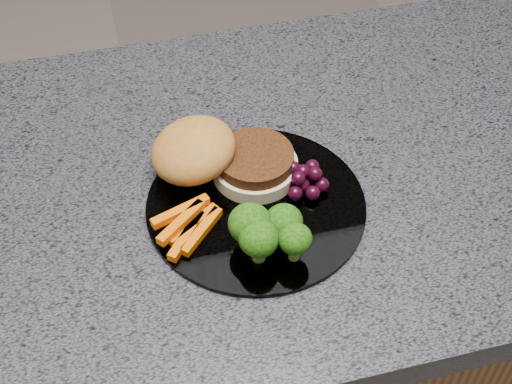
% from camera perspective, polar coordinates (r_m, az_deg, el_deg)
% --- Properties ---
extents(island_cabinet, '(1.20, 0.60, 0.86)m').
position_cam_1_polar(island_cabinet, '(1.26, -4.99, -14.23)').
color(island_cabinet, brown).
rests_on(island_cabinet, ground).
extents(countertop, '(1.20, 0.60, 0.04)m').
position_cam_1_polar(countertop, '(0.89, -6.85, -0.40)').
color(countertop, '#46474F').
rests_on(countertop, island_cabinet).
extents(plate, '(0.26, 0.26, 0.01)m').
position_cam_1_polar(plate, '(0.84, -0.00, -1.05)').
color(plate, white).
rests_on(plate, countertop).
extents(burger, '(0.19, 0.14, 0.06)m').
position_cam_1_polar(burger, '(0.86, -3.27, 2.75)').
color(burger, beige).
rests_on(burger, plate).
extents(carrot_sticks, '(0.08, 0.08, 0.02)m').
position_cam_1_polar(carrot_sticks, '(0.81, -5.51, -2.59)').
color(carrot_sticks, '#DE5E03').
rests_on(carrot_sticks, plate).
extents(broccoli, '(0.09, 0.07, 0.06)m').
position_cam_1_polar(broccoli, '(0.77, 0.91, -3.07)').
color(broccoli, '#557E2E').
rests_on(broccoli, plate).
extents(grape_bunch, '(0.06, 0.06, 0.03)m').
position_cam_1_polar(grape_bunch, '(0.85, 3.91, 1.05)').
color(grape_bunch, black).
rests_on(grape_bunch, plate).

